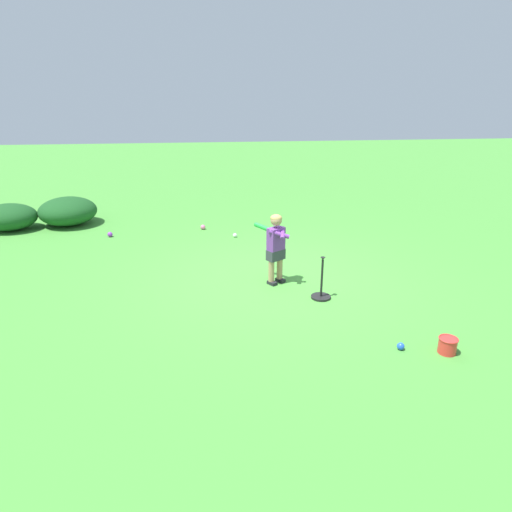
# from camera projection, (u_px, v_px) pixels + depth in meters

# --- Properties ---
(ground_plane) EXTENTS (40.00, 40.00, 0.00)m
(ground_plane) POSITION_uv_depth(u_px,v_px,m) (273.00, 278.00, 7.20)
(ground_plane) COLOR #479338
(child_batter) EXTENTS (0.50, 0.49, 1.08)m
(child_batter) POSITION_uv_depth(u_px,v_px,m) (276.00, 243.00, 6.80)
(child_batter) COLOR #232328
(child_batter) RESTS_ON ground
(play_ball_far_right) EXTENTS (0.10, 0.10, 0.10)m
(play_ball_far_right) POSITION_uv_depth(u_px,v_px,m) (110.00, 234.00, 9.20)
(play_ball_far_right) COLOR purple
(play_ball_far_right) RESTS_ON ground
(play_ball_near_batter) EXTENTS (0.09, 0.09, 0.09)m
(play_ball_near_batter) POSITION_uv_depth(u_px,v_px,m) (401.00, 346.00, 5.20)
(play_ball_near_batter) COLOR blue
(play_ball_near_batter) RESTS_ON ground
(play_ball_by_bucket) EXTENTS (0.08, 0.08, 0.08)m
(play_ball_by_bucket) POSITION_uv_depth(u_px,v_px,m) (235.00, 235.00, 9.17)
(play_ball_by_bucket) COLOR white
(play_ball_by_bucket) RESTS_ON ground
(play_ball_center_lawn) EXTENTS (0.10, 0.10, 0.10)m
(play_ball_center_lawn) POSITION_uv_depth(u_px,v_px,m) (203.00, 227.00, 9.69)
(play_ball_center_lawn) COLOR pink
(play_ball_center_lawn) RESTS_ON ground
(batting_tee) EXTENTS (0.28, 0.28, 0.62)m
(batting_tee) POSITION_uv_depth(u_px,v_px,m) (321.00, 291.00, 6.47)
(batting_tee) COLOR black
(batting_tee) RESTS_ON ground
(toy_bucket) EXTENTS (0.22, 0.22, 0.19)m
(toy_bucket) POSITION_uv_depth(u_px,v_px,m) (448.00, 345.00, 5.12)
(toy_bucket) COLOR red
(toy_bucket) RESTS_ON ground
(shrub_left_background) EXTENTS (0.98, 1.16, 0.55)m
(shrub_left_background) POSITION_uv_depth(u_px,v_px,m) (8.00, 217.00, 9.59)
(shrub_left_background) COLOR #194C1E
(shrub_left_background) RESTS_ON ground
(shrub_right_background) EXTENTS (1.21, 1.22, 0.60)m
(shrub_right_background) POSITION_uv_depth(u_px,v_px,m) (68.00, 211.00, 9.96)
(shrub_right_background) COLOR #194C1E
(shrub_right_background) RESTS_ON ground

